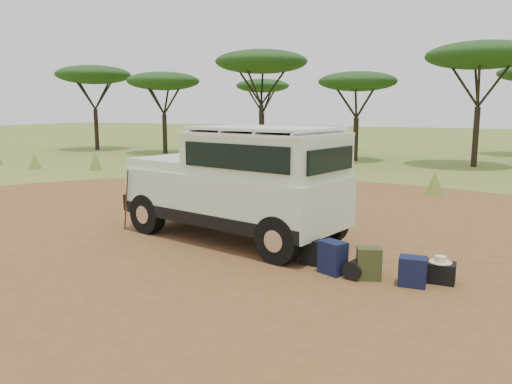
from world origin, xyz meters
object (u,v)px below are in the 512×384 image
at_px(backpack_black, 311,252).
at_px(backpack_navy, 333,258).
at_px(safari_vehicle, 239,186).
at_px(hard_case, 440,273).
at_px(backpack_olive, 369,264).
at_px(walking_staff, 126,200).
at_px(duffel_navy, 413,272).

xyz_separation_m(backpack_black, backpack_navy, (0.50, -0.35, 0.05)).
xyz_separation_m(safari_vehicle, hard_case, (4.23, -1.09, -1.02)).
xyz_separation_m(backpack_navy, backpack_olive, (0.63, -0.03, -0.01)).
bearing_deg(safari_vehicle, backpack_olive, -10.67).
bearing_deg(walking_staff, safari_vehicle, -52.37).
relative_size(backpack_black, duffel_navy, 0.99).
height_order(backpack_olive, hard_case, backpack_olive).
bearing_deg(backpack_olive, walking_staff, 150.90).
height_order(safari_vehicle, backpack_black, safari_vehicle).
relative_size(walking_staff, backpack_olive, 2.71).
bearing_deg(hard_case, walking_staff, 174.47).
height_order(walking_staff, backpack_navy, walking_staff).
height_order(walking_staff, duffel_navy, walking_staff).
bearing_deg(walking_staff, backpack_olive, -70.61).
xyz_separation_m(safari_vehicle, walking_staff, (-2.73, -0.40, -0.46)).
height_order(walking_staff, hard_case, walking_staff).
distance_m(walking_staff, backpack_olive, 5.97).
bearing_deg(safari_vehicle, hard_case, -0.71).
height_order(duffel_navy, hard_case, duffel_navy).
bearing_deg(backpack_olive, safari_vehicle, 136.35).
relative_size(backpack_olive, hard_case, 1.13).
bearing_deg(hard_case, backpack_black, 179.02).
distance_m(walking_staff, hard_case, 7.02).
bearing_deg(backpack_black, hard_case, 9.01).
bearing_deg(hard_case, safari_vehicle, 165.66).
bearing_deg(duffel_navy, backpack_navy, 174.63).
height_order(backpack_olive, duffel_navy, backpack_olive).
xyz_separation_m(walking_staff, backpack_black, (4.73, -0.65, -0.49)).
bearing_deg(backpack_navy, walking_staff, -164.56).
bearing_deg(hard_case, backpack_navy, -169.98).
distance_m(safari_vehicle, duffel_navy, 4.22).
distance_m(backpack_navy, duffel_navy, 1.35).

